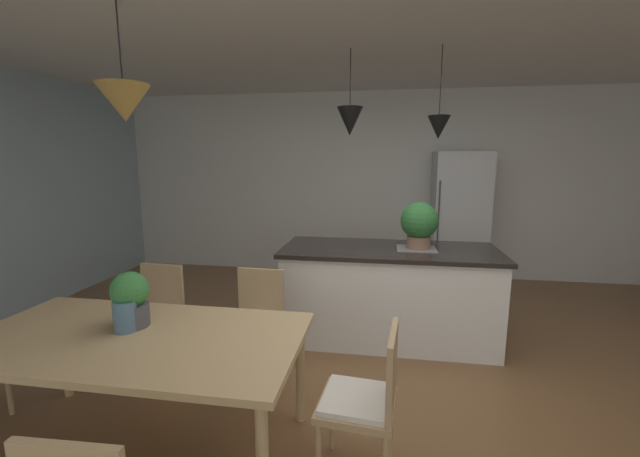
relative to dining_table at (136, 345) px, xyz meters
The scene contains 14 objects.
ground_plane 1.80m from the dining_table, 28.52° to the left, with size 10.00×8.40×0.04m, color brown.
wall_back_kitchen 4.36m from the dining_table, 70.19° to the left, with size 10.00×0.12×2.70m, color silver.
dining_table is the anchor object (origin of this frame).
chair_far_right 0.99m from the dining_table, 63.29° to the left, with size 0.41×0.41×0.87m.
chair_kitchen_end 1.35m from the dining_table, ahead, with size 0.44×0.44×0.87m.
chair_far_left 0.98m from the dining_table, 116.49° to the left, with size 0.42×0.42×0.87m.
kitchen_island 2.30m from the dining_table, 50.41° to the left, with size 2.02×0.87×0.91m.
refrigerator 4.39m from the dining_table, 56.49° to the left, with size 0.71×0.67×1.83m.
pendant_over_table 1.34m from the dining_table, 37.11° to the right, with size 0.26×0.26×0.78m.
pendant_over_island_main 2.50m from the dining_table, 58.83° to the left, with size 0.24×0.24×0.76m.
pendant_over_island_aux 2.89m from the dining_table, 43.63° to the left, with size 0.20×0.20×0.79m.
potted_plant_on_island 2.52m from the dining_table, 45.70° to the left, with size 0.35×0.35×0.44m.
potted_plant_on_table 0.28m from the dining_table, 129.46° to the left, with size 0.22×0.22×0.34m.
vase_on_dining_table 0.18m from the dining_table, 151.60° to the left, with size 0.13×0.13×0.18m.
Camera 1 is at (-0.07, -2.72, 1.73)m, focal length 22.12 mm.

